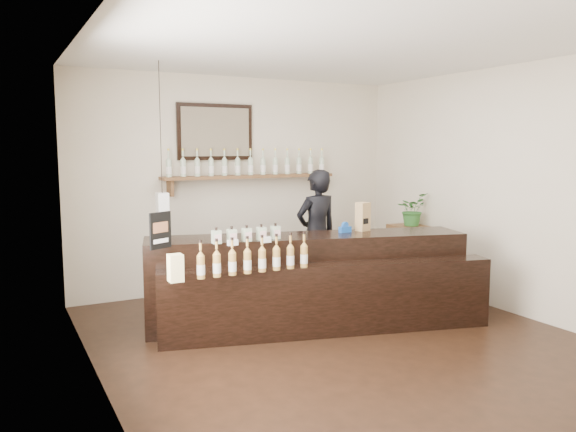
% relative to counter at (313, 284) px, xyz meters
% --- Properties ---
extents(ground, '(5.00, 5.00, 0.00)m').
position_rel_counter_xyz_m(ground, '(-0.01, -0.57, -0.45)').
color(ground, black).
rests_on(ground, ground).
extents(room_shell, '(5.00, 5.00, 5.00)m').
position_rel_counter_xyz_m(room_shell, '(-0.01, -0.57, 1.25)').
color(room_shell, beige).
rests_on(room_shell, ground).
extents(back_wall_decor, '(2.66, 0.96, 1.69)m').
position_rel_counter_xyz_m(back_wall_decor, '(-0.15, 1.80, 1.30)').
color(back_wall_decor, brown).
rests_on(back_wall_decor, ground).
extents(counter, '(3.45, 1.78, 1.11)m').
position_rel_counter_xyz_m(counter, '(0.00, 0.00, 0.00)').
color(counter, black).
rests_on(counter, ground).
extents(promo_sign, '(0.23, 0.12, 0.34)m').
position_rel_counter_xyz_m(promo_sign, '(-1.60, 0.06, 0.67)').
color(promo_sign, black).
rests_on(promo_sign, counter).
extents(paper_bag, '(0.17, 0.14, 0.32)m').
position_rel_counter_xyz_m(paper_bag, '(0.71, 0.11, 0.66)').
color(paper_bag, '#A4804F').
rests_on(paper_bag, counter).
extents(tape_dispenser, '(0.15, 0.07, 0.12)m').
position_rel_counter_xyz_m(tape_dispenser, '(0.46, 0.09, 0.55)').
color(tape_dispenser, '#164A9E').
rests_on(tape_dispenser, counter).
extents(side_cabinet, '(0.45, 0.60, 0.84)m').
position_rel_counter_xyz_m(side_cabinet, '(1.99, 0.79, -0.03)').
color(side_cabinet, brown).
rests_on(side_cabinet, ground).
extents(potted_plant, '(0.50, 0.47, 0.44)m').
position_rel_counter_xyz_m(potted_plant, '(1.99, 0.79, 0.61)').
color(potted_plant, '#2E6C2B').
rests_on(potted_plant, side_cabinet).
extents(shopkeeper, '(0.70, 0.49, 1.82)m').
position_rel_counter_xyz_m(shopkeeper, '(0.62, 0.98, 0.46)').
color(shopkeeper, black).
rests_on(shopkeeper, ground).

